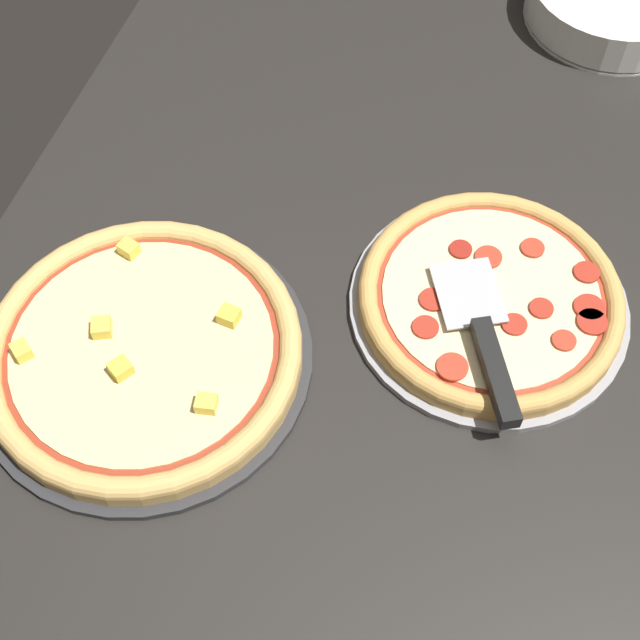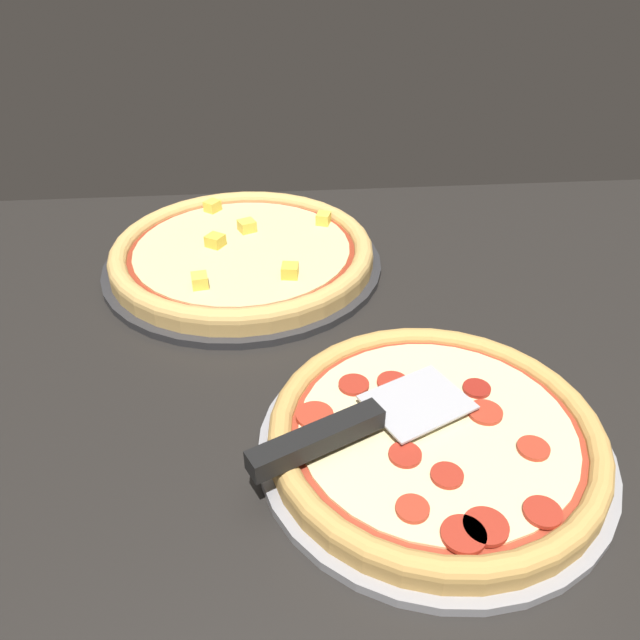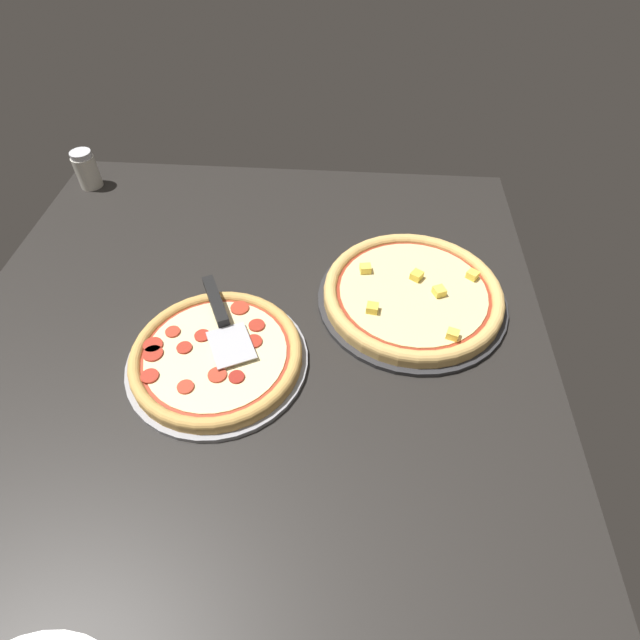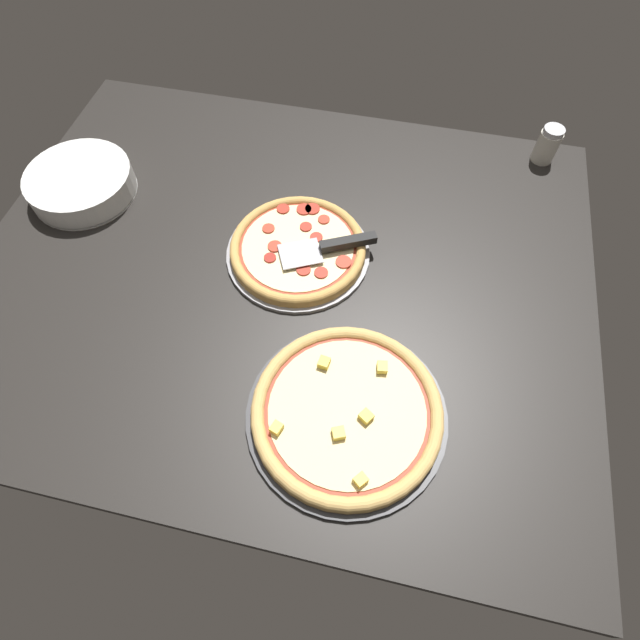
% 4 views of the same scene
% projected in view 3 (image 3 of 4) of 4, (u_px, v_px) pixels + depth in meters
% --- Properties ---
extents(ground_plane, '(1.41, 1.15, 0.04)m').
position_uv_depth(ground_plane, '(242.00, 383.00, 0.91)').
color(ground_plane, black).
extents(pizza_pan_front, '(0.33, 0.33, 0.01)m').
position_uv_depth(pizza_pan_front, '(218.00, 361.00, 0.92)').
color(pizza_pan_front, '#939399').
rests_on(pizza_pan_front, ground_plane).
extents(pizza_front, '(0.31, 0.31, 0.03)m').
position_uv_depth(pizza_front, '(216.00, 355.00, 0.90)').
color(pizza_front, tan).
rests_on(pizza_front, pizza_pan_front).
extents(pizza_pan_back, '(0.39, 0.39, 0.01)m').
position_uv_depth(pizza_pan_back, '(412.00, 300.00, 1.02)').
color(pizza_pan_back, '#2D2D30').
rests_on(pizza_pan_back, ground_plane).
extents(pizza_back, '(0.36, 0.36, 0.04)m').
position_uv_depth(pizza_back, '(413.00, 293.00, 1.01)').
color(pizza_back, '#DBAD60').
rests_on(pizza_back, pizza_pan_back).
extents(serving_spatula, '(0.22, 0.14, 0.02)m').
position_uv_depth(serving_spatula, '(219.00, 310.00, 0.95)').
color(serving_spatula, '#B7B7BC').
rests_on(serving_spatula, pizza_front).
extents(parmesan_shaker, '(0.06, 0.06, 0.10)m').
position_uv_depth(parmesan_shaker, '(86.00, 169.00, 1.28)').
color(parmesan_shaker, silver).
rests_on(parmesan_shaker, ground_plane).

